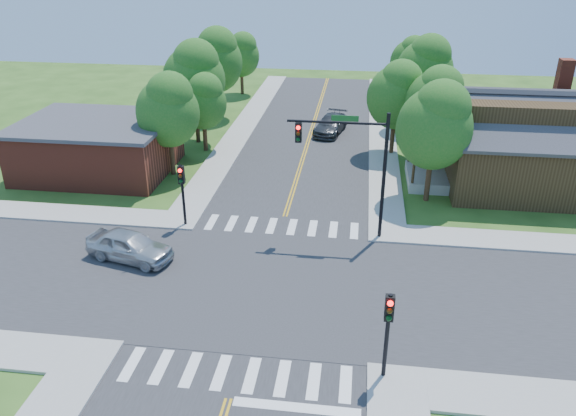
# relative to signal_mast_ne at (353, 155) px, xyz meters

# --- Properties ---
(ground) EXTENTS (100.00, 100.00, 0.00)m
(ground) POSITION_rel_signal_mast_ne_xyz_m (-3.91, -5.59, -4.85)
(ground) COLOR #2B4F18
(ground) RESTS_ON ground
(road_ns) EXTENTS (10.00, 90.00, 0.04)m
(road_ns) POSITION_rel_signal_mast_ne_xyz_m (-3.91, -5.59, -4.83)
(road_ns) COLOR #2D2D30
(road_ns) RESTS_ON ground
(road_ew) EXTENTS (90.00, 10.00, 0.04)m
(road_ew) POSITION_rel_signal_mast_ne_xyz_m (-3.91, -5.59, -4.83)
(road_ew) COLOR #2D2D30
(road_ew) RESTS_ON ground
(intersection_patch) EXTENTS (10.20, 10.20, 0.06)m
(intersection_patch) POSITION_rel_signal_mast_ne_xyz_m (-3.91, -5.59, -4.85)
(intersection_patch) COLOR #2D2D30
(intersection_patch) RESTS_ON ground
(sidewalk_ne) EXTENTS (40.00, 40.00, 0.14)m
(sidewalk_ne) POSITION_rel_signal_mast_ne_xyz_m (11.90, 10.23, -4.78)
(sidewalk_ne) COLOR #9E9B93
(sidewalk_ne) RESTS_ON ground
(sidewalk_nw) EXTENTS (40.00, 40.00, 0.14)m
(sidewalk_nw) POSITION_rel_signal_mast_ne_xyz_m (-19.73, 10.23, -4.78)
(sidewalk_nw) COLOR #9E9B93
(sidewalk_nw) RESTS_ON ground
(crosswalk_north) EXTENTS (8.85, 2.00, 0.01)m
(crosswalk_north) POSITION_rel_signal_mast_ne_xyz_m (-3.91, 0.61, -4.80)
(crosswalk_north) COLOR white
(crosswalk_north) RESTS_ON ground
(crosswalk_south) EXTENTS (8.85, 2.00, 0.01)m
(crosswalk_south) POSITION_rel_signal_mast_ne_xyz_m (-3.91, -11.79, -4.80)
(crosswalk_south) COLOR white
(crosswalk_south) RESTS_ON ground
(centerline) EXTENTS (0.30, 90.00, 0.01)m
(centerline) POSITION_rel_signal_mast_ne_xyz_m (-3.91, -5.59, -4.80)
(centerline) COLOR gold
(centerline) RESTS_ON ground
(stop_bar) EXTENTS (4.60, 0.45, 0.09)m
(stop_bar) POSITION_rel_signal_mast_ne_xyz_m (-1.41, -13.19, -4.85)
(stop_bar) COLOR white
(stop_bar) RESTS_ON ground
(signal_mast_ne) EXTENTS (5.30, 0.42, 7.20)m
(signal_mast_ne) POSITION_rel_signal_mast_ne_xyz_m (0.00, 0.00, 0.00)
(signal_mast_ne) COLOR black
(signal_mast_ne) RESTS_ON ground
(signal_pole_se) EXTENTS (0.34, 0.42, 3.80)m
(signal_pole_se) POSITION_rel_signal_mast_ne_xyz_m (1.69, -11.21, -2.19)
(signal_pole_se) COLOR black
(signal_pole_se) RESTS_ON ground
(signal_pole_nw) EXTENTS (0.34, 0.42, 3.80)m
(signal_pole_nw) POSITION_rel_signal_mast_ne_xyz_m (-9.51, -0.01, -2.19)
(signal_pole_nw) COLOR black
(signal_pole_nw) RESTS_ON ground
(house_ne) EXTENTS (13.05, 8.80, 7.11)m
(house_ne) POSITION_rel_signal_mast_ne_xyz_m (11.19, 8.65, -1.52)
(house_ne) COLOR #312211
(house_ne) RESTS_ON ground
(building_nw) EXTENTS (10.40, 8.40, 3.73)m
(building_nw) POSITION_rel_signal_mast_ne_xyz_m (-18.11, 7.61, -2.97)
(building_nw) COLOR maroon
(building_nw) RESTS_ON ground
(tree_e_a) EXTENTS (4.61, 4.38, 7.84)m
(tree_e_a) POSITION_rel_signal_mast_ne_xyz_m (4.82, 5.47, 0.28)
(tree_e_a) COLOR #382314
(tree_e_a) RESTS_ON ground
(tree_e_b) EXTENTS (4.33, 4.11, 7.36)m
(tree_e_b) POSITION_rel_signal_mast_ne_xyz_m (5.52, 12.17, -0.03)
(tree_e_b) COLOR #382314
(tree_e_b) RESTS_ON ground
(tree_e_c) EXTENTS (4.84, 4.60, 8.24)m
(tree_e_c) POSITION_rel_signal_mast_ne_xyz_m (5.47, 20.62, 0.55)
(tree_e_c) COLOR #382314
(tree_e_c) RESTS_ON ground
(tree_e_d) EXTENTS (3.96, 3.76, 6.73)m
(tree_e_d) POSITION_rel_signal_mast_ne_xyz_m (4.93, 29.65, -0.45)
(tree_e_d) COLOR #382314
(tree_e_d) RESTS_ON ground
(tree_w_a) EXTENTS (4.33, 4.11, 7.35)m
(tree_w_a) POSITION_rel_signal_mast_ne_xyz_m (-12.67, 7.67, -0.03)
(tree_w_a) COLOR #382314
(tree_w_a) RESTS_ON ground
(tree_w_b) EXTENTS (4.93, 4.68, 8.38)m
(tree_w_b) POSITION_rel_signal_mast_ne_xyz_m (-12.83, 14.70, 0.64)
(tree_w_b) COLOR #382314
(tree_w_b) RESTS_ON ground
(tree_w_c) EXTENTS (4.90, 4.66, 8.34)m
(tree_w_c) POSITION_rel_signal_mast_ne_xyz_m (-12.95, 21.94, 0.61)
(tree_w_c) COLOR #382314
(tree_w_c) RESTS_ON ground
(tree_w_d) EXTENTS (3.88, 3.68, 6.59)m
(tree_w_d) POSITION_rel_signal_mast_ne_xyz_m (-12.50, 30.86, -0.54)
(tree_w_d) COLOR #382314
(tree_w_d) RESTS_ON ground
(tree_house) EXTENTS (4.32, 4.11, 7.35)m
(tree_house) POSITION_rel_signal_mast_ne_xyz_m (2.87, 13.89, -0.04)
(tree_house) COLOR #382314
(tree_house) RESTS_ON ground
(tree_bldg) EXTENTS (3.66, 3.47, 6.22)m
(tree_bldg) POSITION_rel_signal_mast_ne_xyz_m (-11.69, 12.85, -0.78)
(tree_bldg) COLOR #382314
(tree_bldg) RESTS_ON ground
(car_silver) EXTENTS (4.13, 5.55, 1.58)m
(car_silver) POSITION_rel_signal_mast_ne_xyz_m (-11.21, -4.07, -4.06)
(car_silver) COLOR silver
(car_silver) RESTS_ON ground
(car_dgrey) EXTENTS (4.04, 5.92, 1.49)m
(car_dgrey) POSITION_rel_signal_mast_ne_xyz_m (-2.25, 18.47, -4.11)
(car_dgrey) COLOR #34363A
(car_dgrey) RESTS_ON ground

